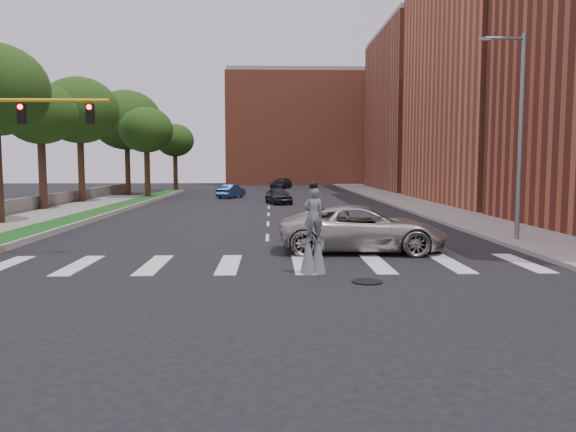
% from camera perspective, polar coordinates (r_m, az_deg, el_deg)
% --- Properties ---
extents(ground_plane, '(160.00, 160.00, 0.00)m').
position_cam_1_polar(ground_plane, '(18.51, -2.25, -5.50)').
color(ground_plane, black).
rests_on(ground_plane, ground).
extents(grass_median, '(2.00, 60.00, 0.25)m').
position_cam_1_polar(grass_median, '(40.07, -18.68, 0.29)').
color(grass_median, '#144715').
rests_on(grass_median, ground).
extents(median_curb, '(0.20, 60.00, 0.28)m').
position_cam_1_polar(median_curb, '(39.77, -17.23, 0.32)').
color(median_curb, gray).
rests_on(median_curb, ground).
extents(sidewalk_right, '(5.00, 90.00, 0.18)m').
position_cam_1_polar(sidewalk_right, '(45.04, 14.14, 0.91)').
color(sidewalk_right, gray).
rests_on(sidewalk_right, ground).
extents(stone_wall, '(0.50, 56.00, 1.10)m').
position_cam_1_polar(stone_wall, '(43.79, -24.84, 1.05)').
color(stone_wall, '#57524A').
rests_on(stone_wall, ground).
extents(manhole, '(0.90, 0.90, 0.04)m').
position_cam_1_polar(manhole, '(16.79, 8.05, -6.62)').
color(manhole, black).
rests_on(manhole, ground).
extents(building_mid, '(16.00, 22.00, 24.00)m').
position_cam_1_polar(building_mid, '(53.57, 23.06, 14.12)').
color(building_mid, '#B55839').
rests_on(building_mid, ground).
extents(building_far, '(16.00, 22.00, 20.00)m').
position_cam_1_polar(building_far, '(75.69, 15.26, 10.15)').
color(building_far, brown).
rests_on(building_far, ground).
extents(building_backdrop, '(26.00, 14.00, 18.00)m').
position_cam_1_polar(building_backdrop, '(96.51, 1.73, 8.68)').
color(building_backdrop, '#B55839').
rests_on(building_backdrop, ground).
extents(streetlight, '(2.05, 0.20, 9.00)m').
position_cam_1_polar(streetlight, '(26.49, 22.38, 8.02)').
color(streetlight, slate).
rests_on(streetlight, ground).
extents(traffic_signal, '(5.30, 0.23, 6.20)m').
position_cam_1_polar(traffic_signal, '(23.41, -27.09, 6.40)').
color(traffic_signal, black).
rests_on(traffic_signal, ground).
extents(stilt_performer, '(0.84, 0.57, 2.93)m').
position_cam_1_polar(stilt_performer, '(17.74, 2.58, -2.21)').
color(stilt_performer, '#352015').
rests_on(stilt_performer, ground).
extents(suv_crossing, '(6.76, 3.46, 1.83)m').
position_cam_1_polar(suv_crossing, '(22.38, 7.55, -1.28)').
color(suv_crossing, '#ABA8A1').
rests_on(suv_crossing, ground).
extents(car_near, '(2.61, 4.43, 1.41)m').
position_cam_1_polar(car_near, '(48.06, -0.98, 2.08)').
color(car_near, black).
rests_on(car_near, ground).
extents(car_mid, '(2.82, 4.32, 1.34)m').
position_cam_1_polar(car_mid, '(56.57, -5.80, 2.52)').
color(car_mid, navy).
rests_on(car_mid, ground).
extents(car_far, '(3.61, 5.16, 1.39)m').
position_cam_1_polar(car_far, '(76.99, -0.72, 3.33)').
color(car_far, black).
rests_on(car_far, ground).
extents(tree_3, '(5.22, 5.22, 9.28)m').
position_cam_1_polar(tree_3, '(44.56, -23.88, 9.46)').
color(tree_3, '#352015').
rests_on(tree_3, ground).
extents(tree_4, '(6.63, 6.63, 10.80)m').
position_cam_1_polar(tree_4, '(51.87, -20.44, 10.00)').
color(tree_4, '#352015').
rests_on(tree_4, ground).
extents(tree_5, '(7.56, 7.56, 11.33)m').
position_cam_1_polar(tree_5, '(63.95, -16.09, 9.32)').
color(tree_5, '#352015').
rests_on(tree_5, ground).
extents(tree_6, '(5.15, 5.15, 8.87)m').
position_cam_1_polar(tree_6, '(56.53, -14.20, 8.42)').
color(tree_6, '#352015').
rests_on(tree_6, ground).
extents(tree_7, '(4.73, 4.73, 8.29)m').
position_cam_1_polar(tree_7, '(71.32, -11.42, 7.49)').
color(tree_7, '#352015').
rests_on(tree_7, ground).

